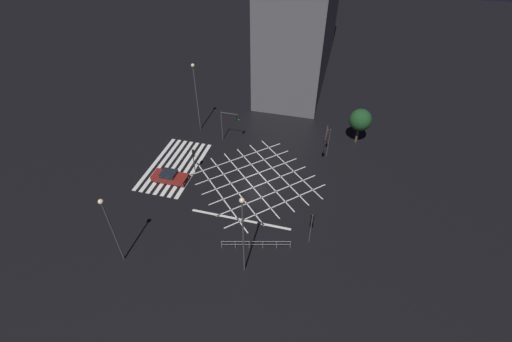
{
  "coord_description": "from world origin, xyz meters",
  "views": [
    {
      "loc": [
        30.17,
        7.91,
        27.48
      ],
      "look_at": [
        0.0,
        0.0,
        1.42
      ],
      "focal_mm": 24.0,
      "sensor_mm": 36.0,
      "label": 1
    }
  ],
  "objects_px": {
    "traffic_light_nw_main": "(325,140)",
    "traffic_light_sw_cross": "(230,121)",
    "traffic_light_ne_main": "(312,222)",
    "waiting_car": "(170,177)",
    "street_lamp_far": "(243,227)",
    "street_lamp_east": "(109,221)",
    "street_tree_near": "(360,120)",
    "traffic_light_median_south": "(194,156)",
    "traffic_light_nw_cross": "(329,137)",
    "street_lamp_west": "(196,88)"
  },
  "relations": [
    {
      "from": "traffic_light_sw_cross",
      "to": "traffic_light_nw_cross",
      "type": "relative_size",
      "value": 1.1
    },
    {
      "from": "traffic_light_ne_main",
      "to": "street_lamp_far",
      "type": "distance_m",
      "value": 7.95
    },
    {
      "from": "street_lamp_east",
      "to": "traffic_light_ne_main",
      "type": "bearing_deg",
      "value": 111.55
    },
    {
      "from": "traffic_light_median_south",
      "to": "street_tree_near",
      "type": "height_order",
      "value": "street_tree_near"
    },
    {
      "from": "traffic_light_ne_main",
      "to": "traffic_light_nw_cross",
      "type": "bearing_deg",
      "value": -0.69
    },
    {
      "from": "traffic_light_nw_cross",
      "to": "street_lamp_far",
      "type": "bearing_deg",
      "value": 74.3
    },
    {
      "from": "street_tree_near",
      "to": "street_lamp_west",
      "type": "bearing_deg",
      "value": -83.63
    },
    {
      "from": "traffic_light_ne_main",
      "to": "street_tree_near",
      "type": "height_order",
      "value": "street_tree_near"
    },
    {
      "from": "street_lamp_far",
      "to": "waiting_car",
      "type": "distance_m",
      "value": 16.51
    },
    {
      "from": "traffic_light_median_south",
      "to": "street_lamp_east",
      "type": "relative_size",
      "value": 0.41
    },
    {
      "from": "traffic_light_nw_cross",
      "to": "traffic_light_sw_cross",
      "type": "bearing_deg",
      "value": 0.06
    },
    {
      "from": "traffic_light_ne_main",
      "to": "traffic_light_nw_cross",
      "type": "xyz_separation_m",
      "value": [
        -14.75,
        0.18,
        0.2
      ]
    },
    {
      "from": "traffic_light_nw_main",
      "to": "street_lamp_east",
      "type": "height_order",
      "value": "street_lamp_east"
    },
    {
      "from": "street_lamp_east",
      "to": "street_tree_near",
      "type": "xyz_separation_m",
      "value": [
        -25.66,
        20.74,
        -1.82
      ]
    },
    {
      "from": "traffic_light_nw_cross",
      "to": "street_lamp_east",
      "type": "height_order",
      "value": "street_lamp_east"
    },
    {
      "from": "traffic_light_ne_main",
      "to": "waiting_car",
      "type": "distance_m",
      "value": 18.29
    },
    {
      "from": "street_lamp_west",
      "to": "waiting_car",
      "type": "relative_size",
      "value": 2.32
    },
    {
      "from": "traffic_light_nw_main",
      "to": "street_lamp_east",
      "type": "relative_size",
      "value": 0.56
    },
    {
      "from": "traffic_light_nw_main",
      "to": "waiting_car",
      "type": "distance_m",
      "value": 19.55
    },
    {
      "from": "traffic_light_nw_main",
      "to": "waiting_car",
      "type": "height_order",
      "value": "traffic_light_nw_main"
    },
    {
      "from": "street_tree_near",
      "to": "waiting_car",
      "type": "xyz_separation_m",
      "value": [
        14.14,
        -21.39,
        -2.89
      ]
    },
    {
      "from": "traffic_light_nw_cross",
      "to": "waiting_car",
      "type": "bearing_deg",
      "value": 29.2
    },
    {
      "from": "street_lamp_far",
      "to": "waiting_car",
      "type": "xyz_separation_m",
      "value": [
        -9.76,
        -12.16,
        -5.4
      ]
    },
    {
      "from": "traffic_light_nw_cross",
      "to": "street_tree_near",
      "type": "xyz_separation_m",
      "value": [
        -4.26,
        3.71,
        0.55
      ]
    },
    {
      "from": "traffic_light_nw_main",
      "to": "traffic_light_nw_cross",
      "type": "height_order",
      "value": "traffic_light_nw_main"
    },
    {
      "from": "traffic_light_median_south",
      "to": "traffic_light_nw_main",
      "type": "distance_m",
      "value": 16.31
    },
    {
      "from": "traffic_light_nw_cross",
      "to": "street_lamp_far",
      "type": "relative_size",
      "value": 0.44
    },
    {
      "from": "traffic_light_ne_main",
      "to": "traffic_light_median_south",
      "type": "xyz_separation_m",
      "value": [
        -7.37,
        -15.25,
        -0.42
      ]
    },
    {
      "from": "traffic_light_sw_cross",
      "to": "traffic_light_nw_main",
      "type": "height_order",
      "value": "traffic_light_sw_cross"
    },
    {
      "from": "street_lamp_far",
      "to": "waiting_car",
      "type": "bearing_deg",
      "value": -128.76
    },
    {
      "from": "traffic_light_nw_main",
      "to": "traffic_light_sw_cross",
      "type": "bearing_deg",
      "value": -95.77
    },
    {
      "from": "traffic_light_nw_cross",
      "to": "street_tree_near",
      "type": "relative_size",
      "value": 0.83
    },
    {
      "from": "traffic_light_sw_cross",
      "to": "waiting_car",
      "type": "relative_size",
      "value": 1.06
    },
    {
      "from": "street_lamp_far",
      "to": "waiting_car",
      "type": "relative_size",
      "value": 2.17
    },
    {
      "from": "street_lamp_east",
      "to": "street_lamp_west",
      "type": "height_order",
      "value": "street_lamp_west"
    },
    {
      "from": "street_lamp_east",
      "to": "street_lamp_west",
      "type": "relative_size",
      "value": 0.8
    },
    {
      "from": "traffic_light_sw_cross",
      "to": "traffic_light_nw_cross",
      "type": "xyz_separation_m",
      "value": [
        -0.01,
        13.13,
        -0.38
      ]
    },
    {
      "from": "traffic_light_median_south",
      "to": "street_lamp_far",
      "type": "relative_size",
      "value": 0.35
    },
    {
      "from": "traffic_light_ne_main",
      "to": "street_tree_near",
      "type": "xyz_separation_m",
      "value": [
        -19.0,
        3.89,
        0.75
      ]
    },
    {
      "from": "traffic_light_sw_cross",
      "to": "traffic_light_median_south",
      "type": "distance_m",
      "value": 7.78
    },
    {
      "from": "traffic_light_nw_main",
      "to": "street_tree_near",
      "type": "bearing_deg",
      "value": 144.1
    },
    {
      "from": "traffic_light_nw_main",
      "to": "traffic_light_nw_cross",
      "type": "xyz_separation_m",
      "value": [
        -1.31,
        0.32,
        -0.35
      ]
    },
    {
      "from": "traffic_light_nw_cross",
      "to": "traffic_light_ne_main",
      "type": "bearing_deg",
      "value": 89.31
    },
    {
      "from": "traffic_light_ne_main",
      "to": "traffic_light_sw_cross",
      "type": "height_order",
      "value": "traffic_light_sw_cross"
    },
    {
      "from": "traffic_light_ne_main",
      "to": "street_lamp_west",
      "type": "bearing_deg",
      "value": 47.89
    },
    {
      "from": "traffic_light_nw_cross",
      "to": "street_lamp_west",
      "type": "xyz_separation_m",
      "value": [
        -1.78,
        -18.46,
        3.64
      ]
    },
    {
      "from": "traffic_light_nw_main",
      "to": "street_tree_near",
      "type": "relative_size",
      "value": 0.9
    },
    {
      "from": "traffic_light_ne_main",
      "to": "street_lamp_far",
      "type": "relative_size",
      "value": 0.41
    },
    {
      "from": "traffic_light_nw_cross",
      "to": "street_tree_near",
      "type": "distance_m",
      "value": 5.67
    },
    {
      "from": "traffic_light_nw_cross",
      "to": "street_lamp_east",
      "type": "relative_size",
      "value": 0.52
    }
  ]
}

